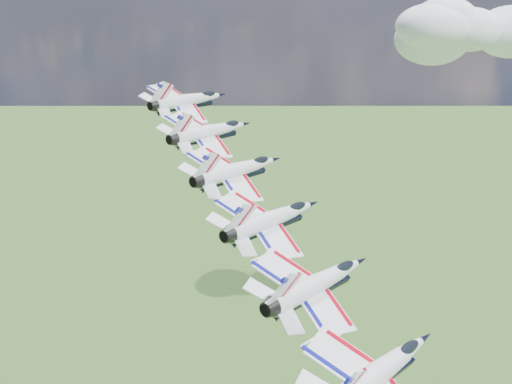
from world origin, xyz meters
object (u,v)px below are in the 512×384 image
(jet_1, at_px, (212,131))
(jet_5, at_px, (383,369))
(jet_4, at_px, (320,282))
(jet_3, at_px, (275,218))
(jet_2, at_px, (240,169))
(jet_0, at_px, (190,100))

(jet_1, relative_size, jet_5, 1.00)
(jet_5, bearing_deg, jet_4, 154.01)
(jet_1, relative_size, jet_3, 1.00)
(jet_1, distance_m, jet_2, 12.06)
(jet_0, xyz_separation_m, jet_2, (14.88, -18.27, -5.18))
(jet_1, relative_size, jet_4, 1.00)
(jet_0, bearing_deg, jet_5, -25.99)
(jet_3, xyz_separation_m, jet_5, (14.88, -18.27, -5.18))
(jet_0, relative_size, jet_2, 1.00)
(jet_1, bearing_deg, jet_4, -25.99)
(jet_1, xyz_separation_m, jet_4, (22.32, -27.41, -7.77))
(jet_2, bearing_deg, jet_3, -25.99)
(jet_0, height_order, jet_3, jet_0)
(jet_2, xyz_separation_m, jet_4, (14.88, -18.27, -5.18))
(jet_0, relative_size, jet_1, 1.00)
(jet_0, distance_m, jet_3, 36.19)
(jet_2, bearing_deg, jet_4, -25.99)
(jet_5, bearing_deg, jet_2, 154.01)
(jet_3, bearing_deg, jet_0, 154.01)
(jet_2, distance_m, jet_5, 36.19)
(jet_3, bearing_deg, jet_5, -25.99)
(jet_3, bearing_deg, jet_1, 154.01)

